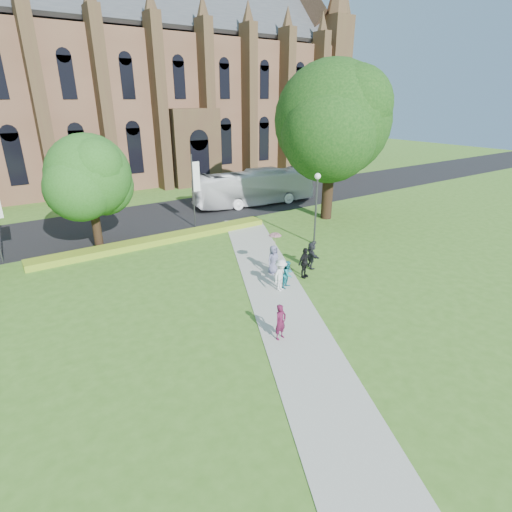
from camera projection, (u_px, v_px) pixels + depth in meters
ground at (291, 306)px, 20.91m from camera, size 160.00×160.00×0.00m
road at (152, 218)px, 36.25m from camera, size 160.00×10.00×0.02m
footpath at (279, 298)px, 21.67m from camera, size 15.58×28.54×0.04m
flower_hedge at (159, 240)px, 29.90m from camera, size 18.00×1.40×0.45m
cathedral at (161, 74)px, 51.83m from camera, size 52.60×18.25×28.00m
streetlamp at (316, 200)px, 28.61m from camera, size 0.44×0.44×5.24m
large_tree at (332, 121)px, 33.07m from camera, size 9.60×9.60×13.20m
street_tree_1 at (89, 176)px, 26.95m from camera, size 5.60×5.60×8.05m
banner_pole_0 at (194, 187)px, 32.42m from camera, size 0.70×0.10×6.00m
tour_coach at (254, 187)px, 40.07m from camera, size 12.68×4.45×3.46m
pedestrian_0 at (281, 322)px, 17.71m from camera, size 0.68×0.51×1.69m
pedestrian_1 at (288, 274)px, 22.60m from camera, size 0.95×0.86×1.60m
pedestrian_2 at (281, 275)px, 22.19m from camera, size 1.34×1.01×1.84m
pedestrian_3 at (304, 263)px, 23.83m from camera, size 1.17×0.69×1.87m
pedestrian_4 at (273, 260)px, 24.38m from camera, size 0.95×0.68×1.80m
pedestrian_5 at (311, 255)px, 25.17m from camera, size 1.08×1.67×1.72m
parasol at (275, 239)px, 24.09m from camera, size 0.95×0.95×0.68m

